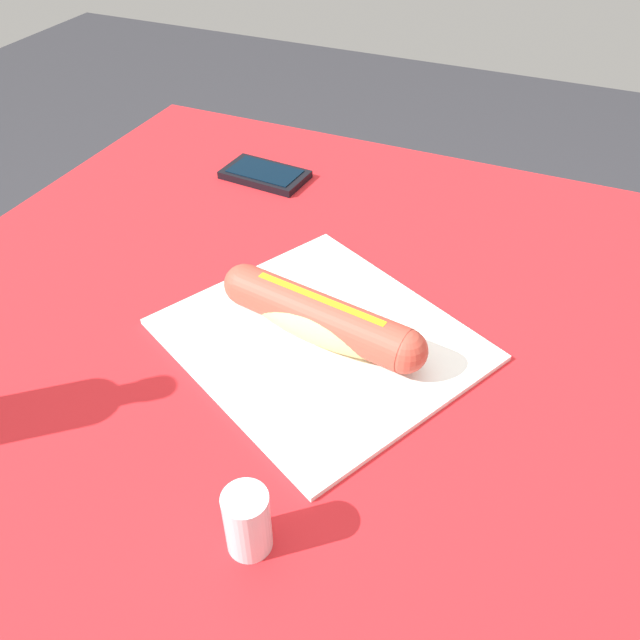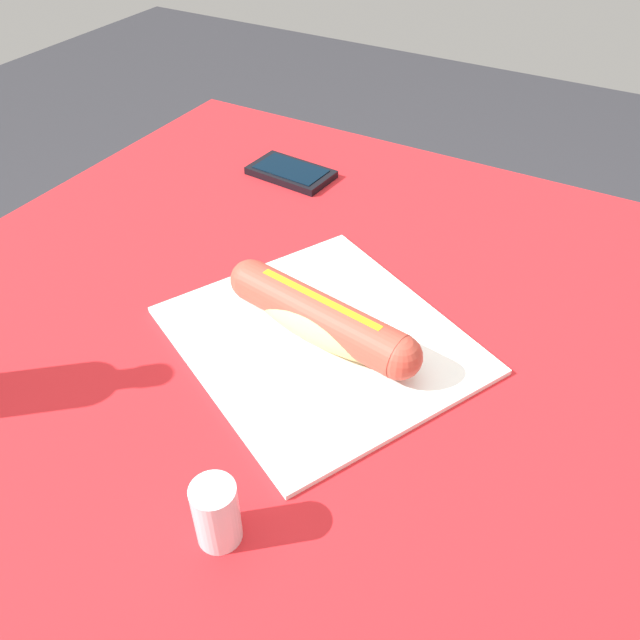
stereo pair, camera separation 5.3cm
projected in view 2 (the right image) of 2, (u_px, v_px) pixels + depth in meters
dining_table at (355, 426)px, 0.78m from camera, size 1.06×0.89×0.75m
paper_wrapper at (320, 339)px, 0.68m from camera, size 0.38×0.37×0.01m
hot_dog at (320, 318)px, 0.67m from camera, size 0.24×0.08×0.05m
cell_phone at (291, 172)px, 0.96m from camera, size 0.13×0.08×0.01m
salt_shaker at (216, 513)px, 0.49m from camera, size 0.04×0.04×0.06m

